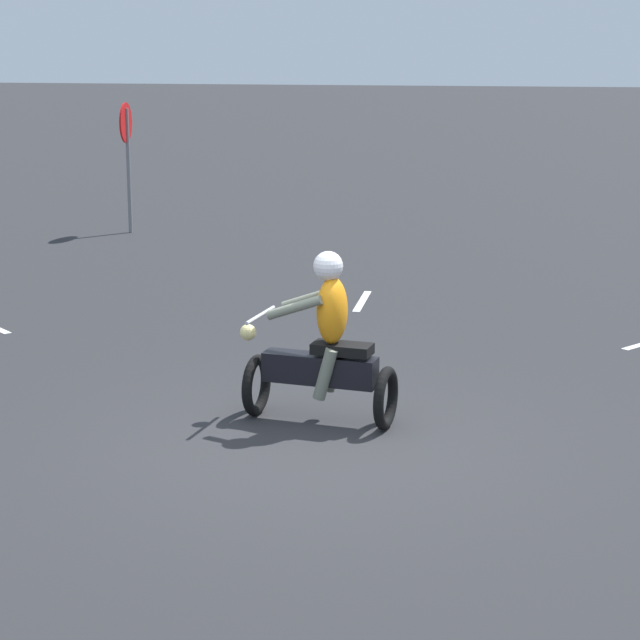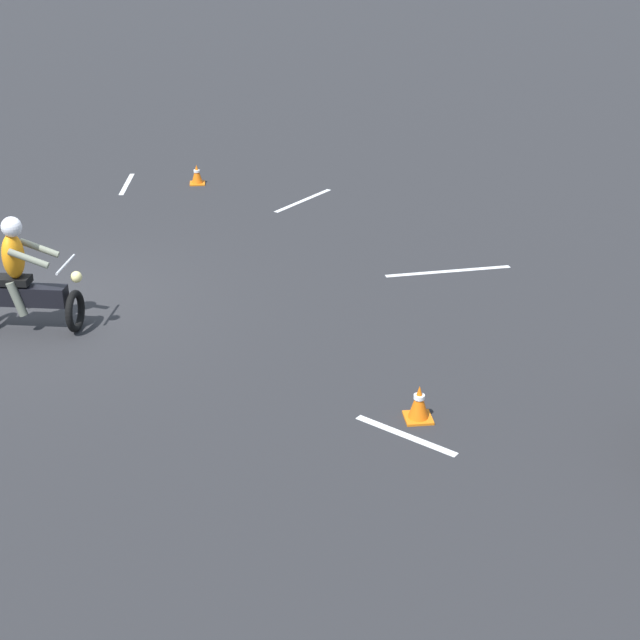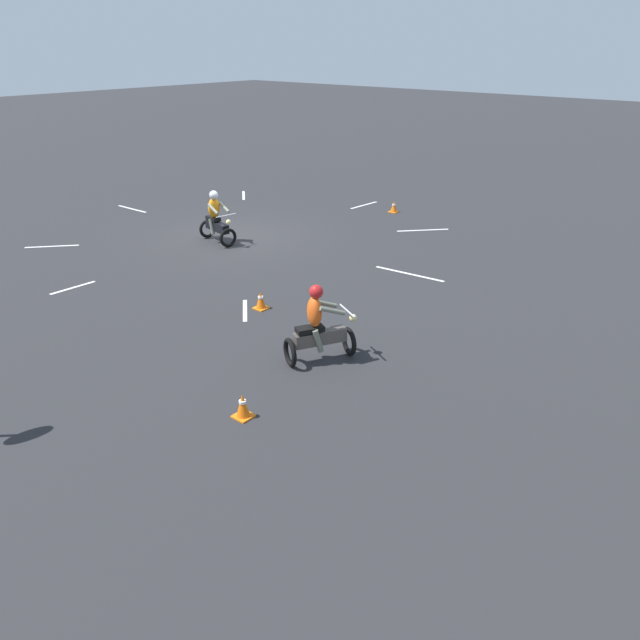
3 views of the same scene
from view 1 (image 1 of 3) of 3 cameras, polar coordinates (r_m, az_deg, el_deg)
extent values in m
plane|color=#28282B|center=(11.25, -0.33, -5.85)|extent=(120.00, 120.00, 0.00)
torus|color=black|center=(12.07, -2.92, -2.99)|extent=(0.61, 0.22, 0.60)
torus|color=black|center=(11.67, 3.03, -3.59)|extent=(0.61, 0.22, 0.60)
cube|color=black|center=(11.79, 0.00, -2.27)|extent=(0.45, 1.13, 0.28)
cube|color=black|center=(11.67, 1.02, -1.32)|extent=(0.36, 0.60, 0.10)
cylinder|color=silver|center=(11.87, -2.74, 0.22)|extent=(0.69, 0.17, 0.04)
sphere|color=#F2E08C|center=(11.96, -3.31, -0.57)|extent=(0.19, 0.19, 0.16)
ellipsoid|color=orange|center=(11.61, 0.56, 0.43)|extent=(0.45, 0.35, 0.64)
cylinder|color=slate|center=(11.88, -0.51, 0.99)|extent=(0.20, 0.55, 0.27)
cylinder|color=slate|center=(11.51, -1.17, 0.57)|extent=(0.20, 0.55, 0.27)
cylinder|color=slate|center=(11.89, 0.67, -2.13)|extent=(0.17, 0.26, 0.51)
cylinder|color=slate|center=(11.64, 0.24, -2.49)|extent=(0.17, 0.26, 0.51)
sphere|color=silver|center=(11.53, 0.38, 2.48)|extent=(0.33, 0.33, 0.28)
cylinder|color=slate|center=(22.46, -8.74, 6.75)|extent=(0.07, 0.07, 2.20)
cylinder|color=red|center=(22.38, -8.87, 8.91)|extent=(0.70, 0.03, 0.70)
cylinder|color=white|center=(22.39, -8.91, 8.91)|extent=(0.60, 0.01, 0.60)
cube|color=silver|center=(16.93, 1.94, 0.87)|extent=(1.27, 0.14, 0.01)
camera|label=2|loc=(23.41, -3.12, 18.03)|focal=50.00mm
camera|label=3|loc=(29.22, -28.09, 16.64)|focal=35.00mm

